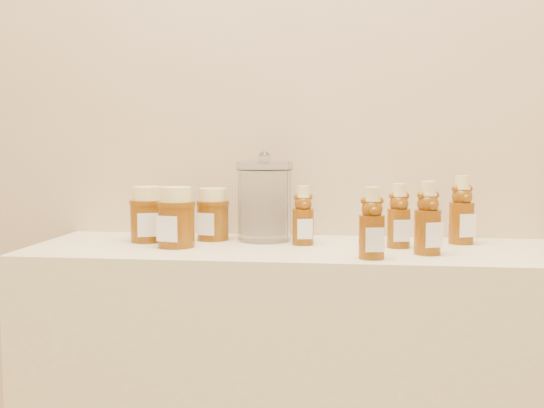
% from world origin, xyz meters
% --- Properties ---
extents(wall_back, '(3.50, 0.02, 2.70)m').
position_xyz_m(wall_back, '(0.00, 1.75, 1.35)').
color(wall_back, tan).
rests_on(wall_back, ground).
extents(bear_bottle_back_left, '(0.06, 0.06, 0.15)m').
position_xyz_m(bear_bottle_back_left, '(0.02, 1.59, 0.98)').
color(bear_bottle_back_left, '#5F2F07').
rests_on(bear_bottle_back_left, display_table).
extents(bear_bottle_back_mid, '(0.07, 0.07, 0.16)m').
position_xyz_m(bear_bottle_back_mid, '(0.23, 1.57, 0.98)').
color(bear_bottle_back_mid, '#5F2F07').
rests_on(bear_bottle_back_mid, display_table).
extents(bear_bottle_back_right, '(0.08, 0.08, 0.18)m').
position_xyz_m(bear_bottle_back_right, '(0.38, 1.65, 0.99)').
color(bear_bottle_back_right, '#5F2F07').
rests_on(bear_bottle_back_right, display_table).
extents(bear_bottle_front_left, '(0.07, 0.07, 0.17)m').
position_xyz_m(bear_bottle_front_left, '(0.17, 1.42, 0.98)').
color(bear_bottle_front_left, '#5F2F07').
rests_on(bear_bottle_front_left, display_table).
extents(bear_bottle_front_right, '(0.08, 0.08, 0.18)m').
position_xyz_m(bear_bottle_front_right, '(0.29, 1.49, 0.99)').
color(bear_bottle_front_right, '#5F2F07').
rests_on(bear_bottle_front_right, display_table).
extents(honey_jar_left, '(0.11, 0.11, 0.13)m').
position_xyz_m(honey_jar_left, '(-0.35, 1.59, 0.97)').
color(honey_jar_left, '#5F2F07').
rests_on(honey_jar_left, display_table).
extents(honey_jar_back, '(0.10, 0.10, 0.13)m').
position_xyz_m(honey_jar_back, '(-0.21, 1.64, 0.96)').
color(honey_jar_back, '#5F2F07').
rests_on(honey_jar_back, display_table).
extents(honey_jar_front, '(0.11, 0.11, 0.14)m').
position_xyz_m(honey_jar_front, '(-0.26, 1.52, 0.97)').
color(honey_jar_front, '#5F2F07').
rests_on(honey_jar_front, display_table).
extents(glass_canister, '(0.16, 0.16, 0.21)m').
position_xyz_m(glass_canister, '(-0.08, 1.64, 1.00)').
color(glass_canister, white).
rests_on(glass_canister, display_table).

